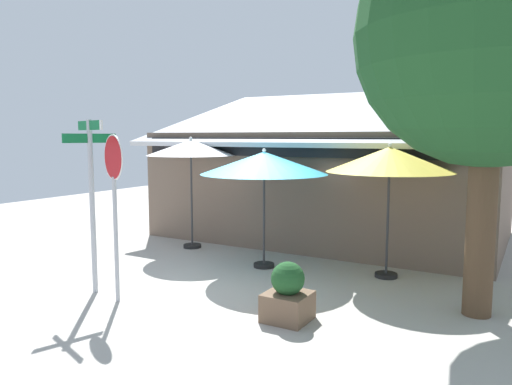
{
  "coord_description": "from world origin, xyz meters",
  "views": [
    {
      "loc": [
        5.14,
        -7.57,
        2.77
      ],
      "look_at": [
        0.04,
        1.2,
        1.6
      ],
      "focal_mm": 34.29,
      "sensor_mm": 36.0,
      "label": 1
    }
  ],
  "objects_px": {
    "shade_tree": "(506,36)",
    "patio_umbrella_mustard_right": "(390,160)",
    "stop_sign": "(114,187)",
    "patio_umbrella_ivory_left": "(191,149)",
    "sidewalk_planter": "(288,295)",
    "street_sign_post": "(92,187)",
    "patio_umbrella_teal_center": "(264,164)"
  },
  "relations": [
    {
      "from": "street_sign_post",
      "to": "patio_umbrella_mustard_right",
      "type": "bearing_deg",
      "value": 39.99
    },
    {
      "from": "shade_tree",
      "to": "patio_umbrella_mustard_right",
      "type": "bearing_deg",
      "value": 144.31
    },
    {
      "from": "stop_sign",
      "to": "sidewalk_planter",
      "type": "relative_size",
      "value": 3.11
    },
    {
      "from": "sidewalk_planter",
      "to": "patio_umbrella_mustard_right",
      "type": "bearing_deg",
      "value": 77.52
    },
    {
      "from": "patio_umbrella_ivory_left",
      "to": "sidewalk_planter",
      "type": "height_order",
      "value": "patio_umbrella_ivory_left"
    },
    {
      "from": "patio_umbrella_ivory_left",
      "to": "patio_umbrella_mustard_right",
      "type": "height_order",
      "value": "patio_umbrella_ivory_left"
    },
    {
      "from": "street_sign_post",
      "to": "patio_umbrella_teal_center",
      "type": "distance_m",
      "value": 3.49
    },
    {
      "from": "patio_umbrella_ivory_left",
      "to": "sidewalk_planter",
      "type": "xyz_separation_m",
      "value": [
        4.24,
        -3.16,
        -2.07
      ]
    },
    {
      "from": "stop_sign",
      "to": "patio_umbrella_mustard_right",
      "type": "xyz_separation_m",
      "value": [
        3.53,
        3.69,
        0.37
      ]
    },
    {
      "from": "shade_tree",
      "to": "sidewalk_planter",
      "type": "height_order",
      "value": "shade_tree"
    },
    {
      "from": "patio_umbrella_mustard_right",
      "to": "street_sign_post",
      "type": "bearing_deg",
      "value": -140.01
    },
    {
      "from": "stop_sign",
      "to": "shade_tree",
      "type": "distance_m",
      "value": 6.37
    },
    {
      "from": "shade_tree",
      "to": "patio_umbrella_teal_center",
      "type": "bearing_deg",
      "value": 168.9
    },
    {
      "from": "patio_umbrella_ivory_left",
      "to": "sidewalk_planter",
      "type": "bearing_deg",
      "value": -36.76
    },
    {
      "from": "patio_umbrella_mustard_right",
      "to": "stop_sign",
      "type": "bearing_deg",
      "value": -133.76
    },
    {
      "from": "sidewalk_planter",
      "to": "stop_sign",
      "type": "bearing_deg",
      "value": -166.88
    },
    {
      "from": "stop_sign",
      "to": "patio_umbrella_ivory_left",
      "type": "bearing_deg",
      "value": 109.72
    },
    {
      "from": "street_sign_post",
      "to": "patio_umbrella_teal_center",
      "type": "relative_size",
      "value": 1.15
    },
    {
      "from": "patio_umbrella_mustard_right",
      "to": "shade_tree",
      "type": "bearing_deg",
      "value": -35.69
    },
    {
      "from": "street_sign_post",
      "to": "shade_tree",
      "type": "relative_size",
      "value": 0.49
    },
    {
      "from": "street_sign_post",
      "to": "stop_sign",
      "type": "distance_m",
      "value": 0.71
    },
    {
      "from": "patio_umbrella_mustard_right",
      "to": "sidewalk_planter",
      "type": "height_order",
      "value": "patio_umbrella_mustard_right"
    },
    {
      "from": "patio_umbrella_teal_center",
      "to": "stop_sign",
      "type": "bearing_deg",
      "value": -108.9
    },
    {
      "from": "shade_tree",
      "to": "sidewalk_planter",
      "type": "distance_m",
      "value": 4.89
    },
    {
      "from": "patio_umbrella_mustard_right",
      "to": "shade_tree",
      "type": "height_order",
      "value": "shade_tree"
    },
    {
      "from": "street_sign_post",
      "to": "patio_umbrella_mustard_right",
      "type": "distance_m",
      "value": 5.54
    },
    {
      "from": "stop_sign",
      "to": "patio_umbrella_teal_center",
      "type": "bearing_deg",
      "value": 71.1
    },
    {
      "from": "street_sign_post",
      "to": "shade_tree",
      "type": "distance_m",
      "value": 6.96
    },
    {
      "from": "patio_umbrella_ivory_left",
      "to": "shade_tree",
      "type": "xyz_separation_m",
      "value": [
        6.89,
        -1.57,
        1.71
      ]
    },
    {
      "from": "street_sign_post",
      "to": "patio_umbrella_ivory_left",
      "type": "xyz_separation_m",
      "value": [
        -0.68,
        3.69,
        0.58
      ]
    },
    {
      "from": "street_sign_post",
      "to": "patio_umbrella_mustard_right",
      "type": "xyz_separation_m",
      "value": [
        4.23,
        3.55,
        0.42
      ]
    },
    {
      "from": "sidewalk_planter",
      "to": "patio_umbrella_teal_center",
      "type": "bearing_deg",
      "value": 125.98
    }
  ]
}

